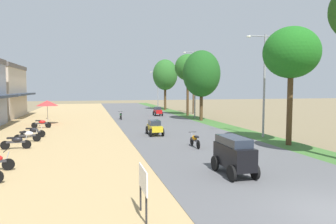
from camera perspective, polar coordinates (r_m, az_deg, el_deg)
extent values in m
cube|color=#2D3847|center=(44.89, -25.06, 3.00)|extent=(1.20, 10.46, 0.25)
cylinder|color=black|center=(16.37, -27.41, -8.60)|extent=(0.56, 0.06, 0.56)
cylinder|color=#A5A8AD|center=(16.32, -27.65, -7.67)|extent=(0.26, 0.05, 0.68)
cylinder|color=black|center=(16.27, -27.91, -6.40)|extent=(0.04, 0.54, 0.04)
cylinder|color=black|center=(21.53, -24.67, -5.46)|extent=(0.56, 0.06, 0.56)
cylinder|color=black|center=(21.79, -27.90, -5.45)|extent=(0.56, 0.06, 0.56)
cube|color=#333338|center=(21.62, -26.31, -4.99)|extent=(1.12, 0.12, 0.12)
ellipsoid|color=black|center=(21.59, -26.12, -4.62)|extent=(0.64, 0.28, 0.32)
cube|color=black|center=(21.65, -27.06, -4.31)|extent=(0.44, 0.20, 0.10)
cylinder|color=#A5A8AD|center=(21.50, -24.86, -4.75)|extent=(0.26, 0.05, 0.68)
cylinder|color=black|center=(21.46, -25.05, -3.77)|extent=(0.04, 0.54, 0.04)
cylinder|color=black|center=(24.08, -23.08, -4.39)|extent=(0.56, 0.06, 0.56)
cylinder|color=black|center=(24.30, -25.98, -4.41)|extent=(0.56, 0.06, 0.56)
cube|color=#333338|center=(24.15, -24.55, -3.98)|extent=(1.12, 0.12, 0.12)
ellipsoid|color=silver|center=(24.12, -24.38, -3.65)|extent=(0.64, 0.28, 0.32)
cube|color=black|center=(24.17, -25.23, -3.37)|extent=(0.44, 0.20, 0.10)
cylinder|color=#A5A8AD|center=(24.05, -23.24, -3.76)|extent=(0.26, 0.05, 0.68)
cylinder|color=black|center=(24.01, -23.41, -2.88)|extent=(0.04, 0.54, 0.04)
cylinder|color=black|center=(25.98, -22.33, -3.74)|extent=(0.56, 0.06, 0.56)
cylinder|color=black|center=(26.19, -25.02, -3.76)|extent=(0.56, 0.06, 0.56)
cube|color=#333338|center=(26.05, -23.70, -3.36)|extent=(1.12, 0.12, 0.12)
ellipsoid|color=black|center=(26.02, -23.53, -3.05)|extent=(0.64, 0.28, 0.32)
cube|color=black|center=(26.07, -24.32, -2.80)|extent=(0.44, 0.20, 0.10)
cylinder|color=#A5A8AD|center=(25.96, -22.48, -3.15)|extent=(0.26, 0.05, 0.68)
cylinder|color=black|center=(25.92, -22.64, -2.34)|extent=(0.04, 0.54, 0.04)
cylinder|color=black|center=(31.85, -21.26, -2.25)|extent=(0.56, 0.06, 0.56)
cylinder|color=black|center=(32.02, -23.47, -2.28)|extent=(0.56, 0.06, 0.56)
cube|color=#333338|center=(31.91, -22.38, -1.94)|extent=(1.12, 0.12, 0.12)
ellipsoid|color=red|center=(31.88, -22.24, -1.69)|extent=(0.64, 0.28, 0.32)
cube|color=black|center=(31.92, -22.89, -1.49)|extent=(0.44, 0.20, 0.10)
cylinder|color=#A5A8AD|center=(31.83, -21.39, -1.77)|extent=(0.26, 0.05, 0.68)
cylinder|color=black|center=(31.80, -21.51, -1.11)|extent=(0.04, 0.54, 0.04)
cylinder|color=#262628|center=(9.13, -4.02, -17.67)|extent=(0.06, 0.06, 0.80)
cylinder|color=#262628|center=(10.05, -5.09, -15.56)|extent=(0.06, 0.06, 0.80)
cube|color=white|center=(9.35, -4.61, -12.27)|extent=(0.04, 1.30, 0.70)
cylinder|color=#99999E|center=(34.84, -21.36, -0.43)|extent=(0.05, 0.05, 2.10)
cone|color=red|center=(34.76, -21.42, 1.55)|extent=(2.20, 2.20, 0.55)
cylinder|color=#4C351E|center=(22.17, 21.57, 1.01)|extent=(0.37, 0.37, 5.24)
ellipsoid|color=#1C641B|center=(22.26, 21.83, 10.17)|extent=(3.68, 3.68, 3.39)
cylinder|color=#4C351E|center=(36.47, 6.16, 1.57)|extent=(0.39, 0.39, 4.01)
ellipsoid|color=#1B501A|center=(36.46, 6.21, 7.06)|extent=(4.39, 4.39, 5.41)
cylinder|color=#4C351E|center=(42.99, 3.65, 3.13)|extent=(0.35, 0.35, 5.67)
ellipsoid|color=#266121|center=(43.07, 3.68, 8.25)|extent=(3.61, 3.61, 3.67)
cylinder|color=#4C351E|center=(53.90, -0.53, 2.87)|extent=(0.41, 0.41, 4.66)
ellipsoid|color=#286023|center=(53.93, -0.54, 6.90)|extent=(4.28, 4.28, 5.32)
cylinder|color=gray|center=(25.00, 17.35, 4.54)|extent=(0.16, 0.16, 7.91)
cylinder|color=gray|center=(24.95, 16.16, 13.35)|extent=(1.40, 0.08, 0.08)
ellipsoid|color=silver|center=(24.60, 14.71, 13.34)|extent=(0.36, 0.20, 0.14)
cylinder|color=gray|center=(25.68, 18.92, 13.03)|extent=(1.40, 0.08, 0.08)
ellipsoid|color=silver|center=(26.05, 20.24, 12.71)|extent=(0.36, 0.20, 0.14)
cylinder|color=gray|center=(39.59, 5.01, 5.04)|extent=(0.16, 0.16, 8.48)
cylinder|color=gray|center=(39.62, 4.08, 10.97)|extent=(1.40, 0.08, 0.08)
ellipsoid|color=silver|center=(39.40, 3.09, 10.91)|extent=(0.36, 0.20, 0.14)
cylinder|color=gray|center=(40.08, 6.01, 10.88)|extent=(1.40, 0.08, 0.08)
ellipsoid|color=silver|center=(40.32, 6.96, 10.74)|extent=(0.36, 0.20, 0.14)
cylinder|color=gray|center=(60.66, -1.88, 4.20)|extent=(0.16, 0.16, 7.10)
cylinder|color=gray|center=(60.59, -2.54, 7.41)|extent=(1.40, 0.08, 0.08)
ellipsoid|color=silver|center=(60.44, -3.19, 7.35)|extent=(0.36, 0.20, 0.14)
cylinder|color=gray|center=(60.89, -1.24, 7.40)|extent=(1.40, 0.08, 0.08)
ellipsoid|color=silver|center=(61.05, -0.59, 7.33)|extent=(0.36, 0.20, 0.14)
cylinder|color=brown|center=(46.42, 4.69, 5.03)|extent=(0.20, 0.20, 8.72)
cube|color=#473323|center=(46.62, 4.72, 9.78)|extent=(1.80, 0.10, 0.10)
cylinder|color=brown|center=(48.05, 4.81, 4.78)|extent=(0.20, 0.20, 8.34)
cube|color=#473323|center=(48.21, 4.84, 9.15)|extent=(1.80, 0.10, 0.10)
cube|color=black|center=(13.95, 12.11, -7.93)|extent=(0.95, 2.40, 0.95)
cube|color=#232B38|center=(13.92, 11.97, -5.23)|extent=(0.87, 2.00, 0.35)
cylinder|color=black|center=(14.61, 8.64, -9.36)|extent=(0.12, 0.68, 0.68)
cylinder|color=black|center=(15.05, 12.44, -9.00)|extent=(0.12, 0.68, 0.68)
cylinder|color=black|center=(13.09, 11.65, -11.04)|extent=(0.12, 0.68, 0.68)
cylinder|color=black|center=(13.58, 15.78, -10.55)|extent=(0.12, 0.68, 0.68)
cube|color=gold|center=(25.07, -2.49, -2.97)|extent=(0.88, 2.25, 0.44)
cube|color=#232B38|center=(25.12, -2.54, -1.99)|extent=(0.81, 1.30, 0.40)
cylinder|color=black|center=(25.80, -3.93, -3.33)|extent=(0.11, 0.64, 0.64)
cylinder|color=black|center=(25.99, -1.78, -3.27)|extent=(0.11, 0.64, 0.64)
cylinder|color=black|center=(24.22, -3.24, -3.84)|extent=(0.11, 0.64, 0.64)
cylinder|color=black|center=(24.43, -0.95, -3.76)|extent=(0.11, 0.64, 0.64)
cube|color=red|center=(42.40, -1.91, 0.09)|extent=(0.84, 1.95, 0.50)
cube|color=#232B38|center=(42.42, -1.92, 0.70)|extent=(0.77, 1.10, 0.40)
cylinder|color=black|center=(41.85, -1.07, -0.35)|extent=(0.10, 0.60, 0.60)
cylinder|color=black|center=(41.64, -2.33, -0.38)|extent=(0.10, 0.60, 0.60)
cylinder|color=black|center=(43.21, -1.50, -0.20)|extent=(0.10, 0.60, 0.60)
cylinder|color=black|center=(43.01, -2.72, -0.22)|extent=(0.10, 0.60, 0.60)
cylinder|color=black|center=(20.65, 4.42, -5.41)|extent=(0.06, 0.56, 0.56)
cylinder|color=black|center=(19.50, 5.60, -6.01)|extent=(0.06, 0.56, 0.56)
cube|color=#333338|center=(20.04, 5.00, -5.20)|extent=(0.12, 1.12, 0.12)
ellipsoid|color=orange|center=(20.09, 4.93, -4.77)|extent=(0.28, 0.64, 0.32)
cube|color=black|center=(19.74, 5.28, -4.58)|extent=(0.20, 0.44, 0.10)
cylinder|color=#A5A8AD|center=(20.55, 4.48, -4.70)|extent=(0.05, 0.26, 0.68)
cylinder|color=black|center=(20.43, 4.54, -3.70)|extent=(0.54, 0.04, 0.04)
cylinder|color=black|center=(38.56, -8.81, -0.84)|extent=(0.06, 0.56, 0.56)
cylinder|color=black|center=(37.33, -8.62, -1.02)|extent=(0.06, 0.56, 0.56)
cube|color=#333338|center=(37.93, -8.72, -0.66)|extent=(0.12, 1.12, 0.12)
ellipsoid|color=#14722D|center=(38.00, -8.74, -0.44)|extent=(0.28, 0.64, 0.32)
cube|color=black|center=(37.63, -8.68, -0.30)|extent=(0.20, 0.44, 0.10)
cylinder|color=#A5A8AD|center=(38.48, -8.81, -0.45)|extent=(0.05, 0.26, 0.68)
cylinder|color=black|center=(38.39, -8.80, 0.09)|extent=(0.54, 0.04, 0.04)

